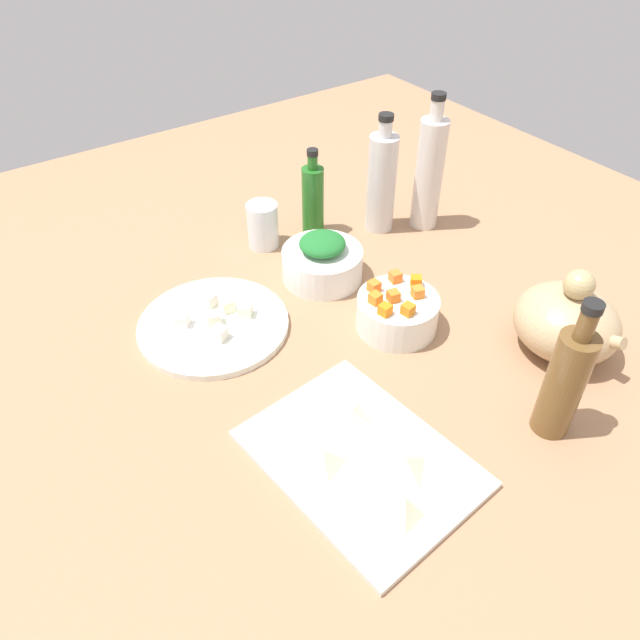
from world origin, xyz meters
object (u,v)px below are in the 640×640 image
(cutting_board, at_px, (360,459))
(bottle_2, at_px, (382,182))
(bowl_greens, at_px, (322,264))
(bottle_3, at_px, (565,381))
(bottle_0, at_px, (313,199))
(bowl_carrots, at_px, (397,313))
(teapot, at_px, (567,321))
(plate_tofu, at_px, (214,325))
(bottle_1, at_px, (429,172))
(drinking_glass_0, at_px, (263,225))

(cutting_board, relative_size, bottle_2, 1.24)
(bowl_greens, height_order, bottle_3, bottle_3)
(bottle_0, bearing_deg, bottle_3, -2.05)
(bowl_carrots, height_order, bottle_3, bottle_3)
(teapot, distance_m, bottle_0, 0.54)
(teapot, bearing_deg, bowl_greens, -152.40)
(plate_tofu, xyz_separation_m, bottle_1, (-0.04, 0.52, 0.11))
(bottle_0, bearing_deg, bottle_2, 61.74)
(cutting_board, relative_size, bottle_1, 1.09)
(bowl_carrots, relative_size, bottle_1, 0.49)
(bottle_3, bearing_deg, bowl_greens, -173.31)
(plate_tofu, bearing_deg, bottle_3, 31.80)
(drinking_glass_0, bearing_deg, bottle_3, 7.83)
(bottle_2, bearing_deg, bowl_carrots, -34.20)
(bowl_carrots, xyz_separation_m, bottle_1, (-0.22, 0.27, 0.09))
(bottle_3, xyz_separation_m, drinking_glass_0, (-0.64, -0.09, -0.05))
(cutting_board, bearing_deg, bowl_greens, 151.46)
(plate_tofu, xyz_separation_m, bowl_carrots, (0.18, 0.26, 0.02))
(bottle_0, relative_size, bottle_1, 0.65)
(cutting_board, distance_m, bottle_3, 0.30)
(bowl_carrots, bearing_deg, plate_tofu, -124.76)
(bowl_greens, relative_size, bottle_1, 0.54)
(bottle_0, bearing_deg, cutting_board, -28.59)
(bottle_1, height_order, bottle_2, bottle_1)
(cutting_board, relative_size, bottle_0, 1.67)
(teapot, height_order, bottle_1, bottle_1)
(drinking_glass_0, bearing_deg, bottle_0, 82.06)
(bowl_carrots, xyz_separation_m, drinking_glass_0, (-0.35, -0.05, 0.02))
(drinking_glass_0, bearing_deg, bottle_2, 70.78)
(bottle_3, height_order, drinking_glass_0, bottle_3)
(bowl_greens, distance_m, bottle_3, 0.49)
(bowl_greens, bearing_deg, bottle_3, 6.69)
(bowl_greens, height_order, bowl_carrots, same)
(bottle_1, bearing_deg, bowl_greens, -83.55)
(plate_tofu, bearing_deg, bowl_greens, 92.63)
(bowl_greens, bearing_deg, teapot, 27.60)
(plate_tofu, relative_size, bottle_3, 1.13)
(bottle_3, bearing_deg, bottle_2, 165.48)
(cutting_board, distance_m, bowl_carrots, 0.29)
(teapot, distance_m, bottle_1, 0.43)
(bottle_3, bearing_deg, bottle_1, 155.95)
(bowl_carrots, xyz_separation_m, teapot, (0.20, 0.18, 0.03))
(cutting_board, xyz_separation_m, bowl_greens, (-0.37, 0.20, 0.03))
(bottle_2, xyz_separation_m, drinking_glass_0, (-0.08, -0.23, -0.06))
(bowl_greens, height_order, drinking_glass_0, drinking_glass_0)
(bottle_0, xyz_separation_m, bottle_1, (0.11, 0.21, 0.04))
(bottle_0, height_order, bottle_3, bottle_3)
(plate_tofu, distance_m, drinking_glass_0, 0.27)
(bottle_0, bearing_deg, drinking_glass_0, -97.94)
(bottle_2, relative_size, drinking_glass_0, 2.66)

